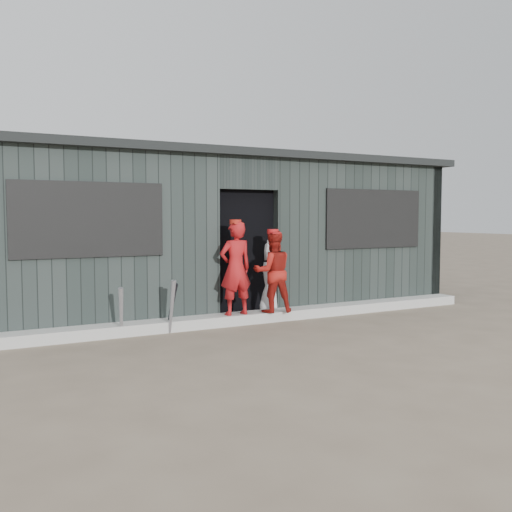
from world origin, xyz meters
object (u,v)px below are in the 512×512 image
bat_left (121,313)px  dugout (210,234)px  player_red_right (273,272)px  bat_mid (172,307)px  player_grey_back (270,279)px  bat_right (172,307)px  player_red_left (236,268)px

bat_left → dugout: size_ratio=0.08×
player_red_right → bat_mid: bearing=17.6°
player_red_right → player_grey_back: (0.24, 0.49, -0.17)m
bat_left → bat_right: (0.73, 0.11, 0.00)m
bat_mid → player_red_left: 1.16m
bat_right → dugout: 2.44m
bat_left → player_red_left: player_red_left is taller
bat_mid → player_grey_back: (1.88, 0.61, 0.22)m
player_red_right → dugout: size_ratio=0.15×
bat_right → player_red_right: (1.59, -0.03, 0.42)m
bat_mid → player_red_right: 1.69m
dugout → bat_left: bearing=-137.9°
bat_mid → bat_right: size_ratio=1.04×
bat_mid → bat_right: 0.16m
bat_left → bat_mid: (0.68, -0.04, 0.03)m
bat_left → player_grey_back: bearing=12.7°
bat_right → player_red_left: size_ratio=0.52×
player_red_left → bat_left: bearing=3.4°
bat_left → player_red_right: player_red_right is taller
dugout → player_grey_back: bearing=-70.6°
player_red_right → dugout: (-0.23, 1.81, 0.52)m
player_red_left → dugout: 1.85m
dugout → bat_right: bearing=-127.4°
player_red_right → bat_left: bearing=15.4°
bat_mid → player_red_right: bearing=4.2°
bat_mid → player_grey_back: bearing=18.1°
player_red_right → player_grey_back: size_ratio=1.03×
bat_mid → player_red_left: bearing=9.7°
bat_mid → player_red_right: size_ratio=0.61×
player_red_right → player_grey_back: player_red_right is taller
bat_mid → dugout: size_ratio=0.09×
bat_left → dugout: bearing=42.1°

